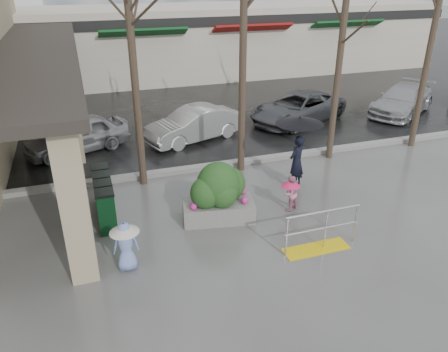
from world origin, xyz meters
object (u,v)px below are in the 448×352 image
tree_mideast (345,10)px  car_c (298,108)px  woman (298,143)px  news_boxes (104,197)px  planter (218,193)px  car_d (403,100)px  child_blue (126,242)px  tree_west (128,7)px  car_a (76,135)px  car_b (194,124)px  handrail (320,235)px  child_pink (290,191)px

tree_mideast → car_c: 5.77m
woman → news_boxes: woman is taller
planter → car_c: size_ratio=0.44×
car_d → woman: bearing=-89.0°
child_blue → car_d: bearing=-147.6°
child_blue → news_boxes: child_blue is taller
tree_west → child_blue: 6.11m
child_blue → car_a: 7.53m
planter → car_b: planter is taller
tree_mideast → car_d: size_ratio=1.50×
planter → tree_west: bearing=119.5°
planter → news_boxes: size_ratio=0.97×
handrail → car_d: 12.16m
car_a → car_c: bearing=73.2°
planter → child_pink: bearing=-4.7°
news_boxes → tree_mideast: bearing=12.3°
tree_west → car_d: 13.52m
car_b → child_blue: bearing=-44.6°
child_blue → car_b: car_b is taller
car_d → tree_mideast: bearing=-91.0°
woman → car_b: (-1.85, 4.84, -0.80)m
car_a → news_boxes: bearing=-13.6°
tree_west → car_c: size_ratio=1.50×
tree_mideast → planter: size_ratio=3.28×
car_a → child_pink: bearing=20.6°
tree_mideast → car_d: 7.96m
planter → car_c: 8.70m
tree_west → car_b: size_ratio=1.78×
news_boxes → car_d: (13.55, 5.13, 0.06)m
child_pink → news_boxes: (-4.80, 1.22, -0.00)m
handrail → child_pink: handrail is taller
tree_mideast → planter: (-4.95, -2.73, -4.09)m
handrail → car_b: 7.99m
child_blue → car_c: car_c is taller
handrail → woman: woman is taller
child_pink → news_boxes: bearing=-36.2°
child_pink → car_a: bearing=-71.4°
woman → car_c: bearing=-148.2°
woman → tree_mideast: bearing=-172.7°
car_b → child_pink: bearing=-9.0°
tree_mideast → car_d: tree_mideast is taller
child_pink → handrail: bearing=62.8°
car_a → car_b: same height
car_b → car_c: size_ratio=0.84×
child_blue → car_c: (8.23, 7.98, -0.06)m
handrail → news_boxes: bearing=146.0°
tree_west → news_boxes: size_ratio=3.34×
woman → child_blue: woman is taller
tree_west → child_blue: tree_west is taller
planter → car_b: size_ratio=0.52×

